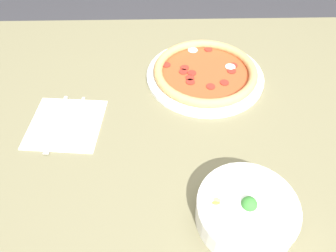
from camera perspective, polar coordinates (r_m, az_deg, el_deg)
name	(u,v)px	position (r m, az deg, el deg)	size (l,w,h in m)	color
ground_plane	(183,231)	(1.53, 2.65, -17.80)	(8.00, 8.00, 0.00)	#333338
dining_table	(191,133)	(0.97, 3.98, -1.17)	(1.39, 0.98, 0.76)	#706B4C
pizza	(205,73)	(1.00, 6.48, 9.21)	(0.35, 0.35, 0.04)	white
bowl	(246,211)	(0.70, 13.42, -14.14)	(0.21, 0.21, 0.08)	white
napkin	(66,124)	(0.91, -17.35, 0.35)	(0.20, 0.20, 0.00)	white
fork	(76,122)	(0.90, -15.66, 0.66)	(0.02, 0.20, 0.00)	silver
knife	(58,121)	(0.92, -18.67, 0.89)	(0.02, 0.21, 0.01)	silver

